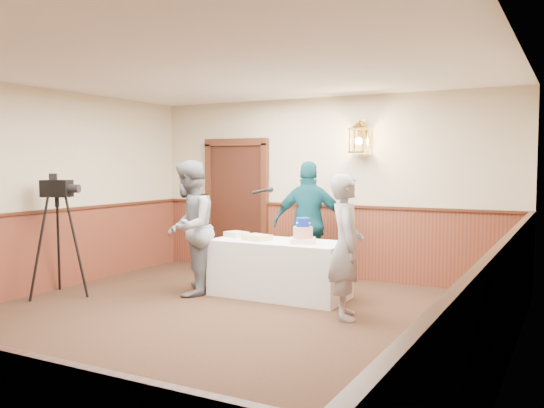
# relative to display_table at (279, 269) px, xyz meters

# --- Properties ---
(ground) EXTENTS (7.00, 7.00, 0.00)m
(ground) POSITION_rel_display_table_xyz_m (-0.01, -1.90, -0.38)
(ground) COLOR #321C13
(ground) RESTS_ON ground
(room_shell) EXTENTS (6.02, 7.02, 2.81)m
(room_shell) POSITION_rel_display_table_xyz_m (-0.06, -1.45, 1.15)
(room_shell) COLOR #BEB08E
(room_shell) RESTS_ON ground
(display_table) EXTENTS (1.80, 0.80, 0.75)m
(display_table) POSITION_rel_display_table_xyz_m (0.00, 0.00, 0.00)
(display_table) COLOR white
(display_table) RESTS_ON ground
(tiered_cake) EXTENTS (0.41, 0.41, 0.32)m
(tiered_cake) POSITION_rel_display_table_xyz_m (0.37, -0.04, 0.50)
(tiered_cake) COLOR beige
(tiered_cake) RESTS_ON display_table
(sheet_cake_yellow) EXTENTS (0.41, 0.36, 0.07)m
(sheet_cake_yellow) POSITION_rel_display_table_xyz_m (-0.29, -0.08, 0.41)
(sheet_cake_yellow) COLOR #DDCB84
(sheet_cake_yellow) RESTS_ON display_table
(sheet_cake_green) EXTENTS (0.36, 0.33, 0.07)m
(sheet_cake_green) POSITION_rel_display_table_xyz_m (-0.72, 0.09, 0.41)
(sheet_cake_green) COLOR #B8E9A4
(sheet_cake_green) RESTS_ON display_table
(interviewer) EXTENTS (1.62, 1.07, 1.81)m
(interviewer) POSITION_rel_display_table_xyz_m (-1.13, -0.46, 0.53)
(interviewer) COLOR slate
(interviewer) RESTS_ON ground
(baker) EXTENTS (0.62, 0.72, 1.66)m
(baker) POSITION_rel_display_table_xyz_m (1.16, -0.59, 0.45)
(baker) COLOR gray
(baker) RESTS_ON ground
(assistant_p) EXTENTS (1.15, 0.76, 1.81)m
(assistant_p) POSITION_rel_display_table_xyz_m (0.03, 0.90, 0.53)
(assistant_p) COLOR #0F4450
(assistant_p) RESTS_ON ground
(tv_camera_rig) EXTENTS (0.61, 0.57, 1.56)m
(tv_camera_rig) POSITION_rel_display_table_xyz_m (-2.61, -1.36, 0.32)
(tv_camera_rig) COLOR black
(tv_camera_rig) RESTS_ON ground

